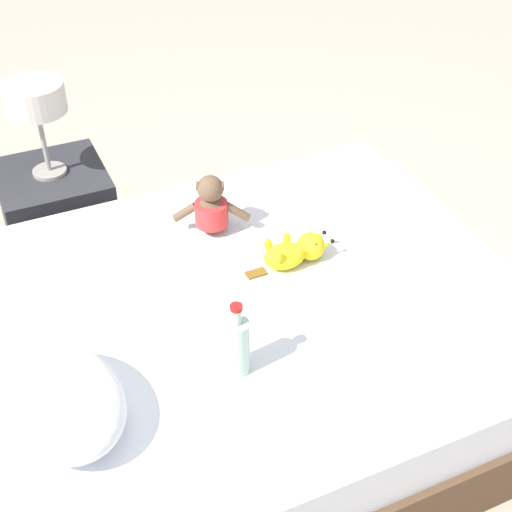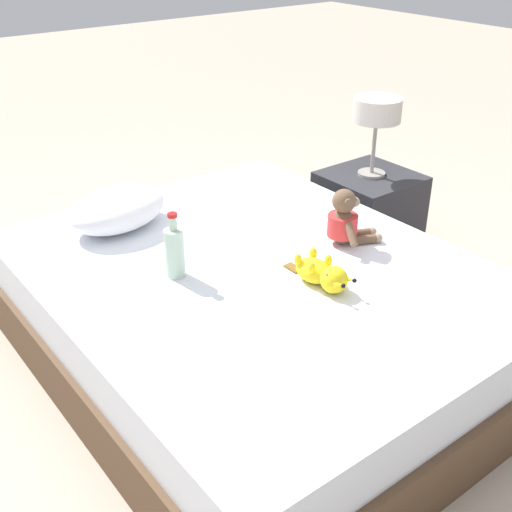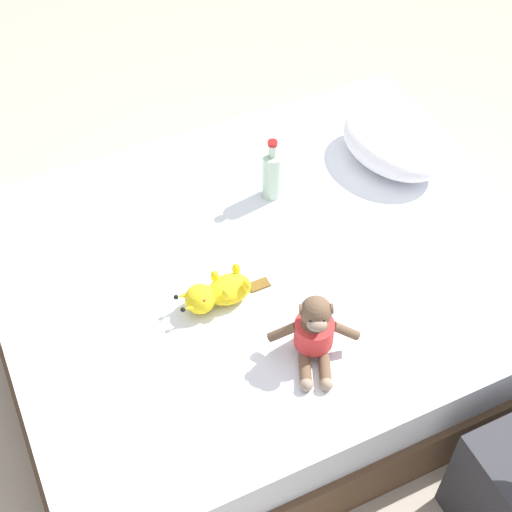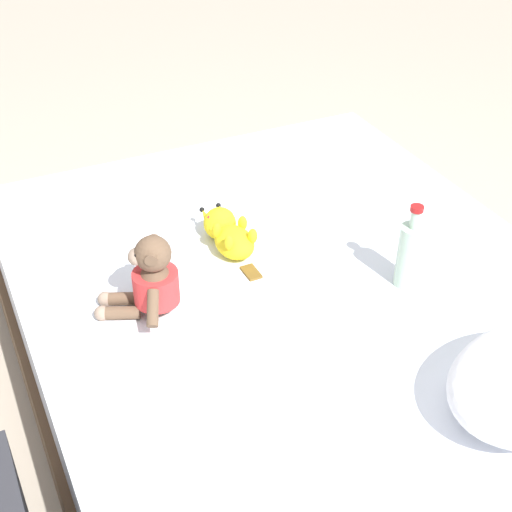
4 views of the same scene
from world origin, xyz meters
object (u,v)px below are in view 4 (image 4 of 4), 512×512
Objects in this scene: bed at (296,339)px; plush_monkey at (151,282)px; plush_yellow_creature at (228,233)px; glass_bottle at (410,254)px.

plush_monkey reaches higher than bed.
plush_monkey is at bearing 32.67° from plush_yellow_creature.
glass_bottle is (-0.68, 0.19, 0.00)m from plush_monkey.
plush_yellow_creature is 1.29× the size of glass_bottle.
plush_monkey is (0.41, -0.05, 0.31)m from bed.
plush_monkey is 1.08× the size of glass_bottle.
bed is 7.53× the size of glass_bottle.
plush_monkey reaches higher than plush_yellow_creature.
glass_bottle is at bearing 164.52° from plush_monkey.
glass_bottle reaches higher than plush_monkey.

